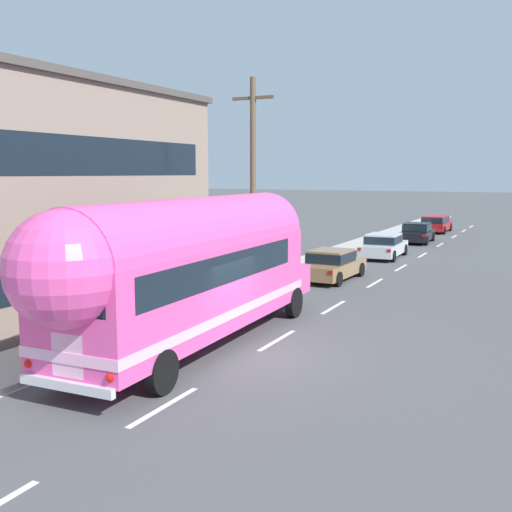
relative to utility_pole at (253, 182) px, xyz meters
name	(u,v)px	position (x,y,z in m)	size (l,w,h in m)	color
ground_plane	(250,356)	(4.01, -8.14, -4.42)	(300.00, 300.00, 0.00)	#4C4C4F
lane_markings	(328,276)	(1.55, 4.71, -4.42)	(3.62, 80.00, 0.01)	silver
sidewalk_slab	(259,280)	(-0.62, 1.86, -4.35)	(2.29, 90.00, 0.15)	#ADA89E
utility_pole	(253,182)	(0.00, 0.00, 0.00)	(1.80, 0.24, 8.50)	brown
painted_bus	(186,267)	(2.30, -8.51, -2.12)	(2.86, 12.43, 4.12)	#EA4C9E
car_lead	(332,264)	(2.03, 3.82, -3.69)	(2.05, 4.40, 1.37)	olive
car_second	(384,245)	(2.23, 12.04, -3.69)	(2.07, 4.59, 1.37)	silver
car_third	(417,232)	(2.33, 20.53, -3.70)	(2.04, 4.36, 1.37)	black
car_fourth	(436,223)	(2.15, 28.68, -3.63)	(1.95, 4.56, 1.37)	#A5191E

